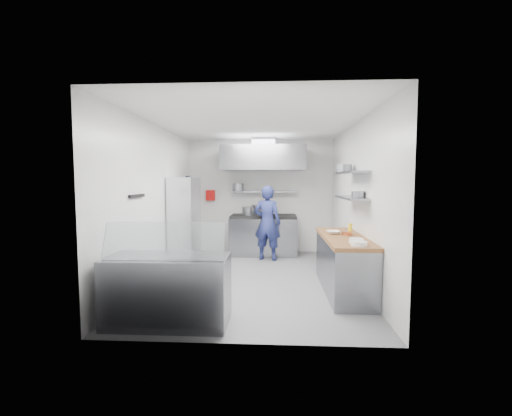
# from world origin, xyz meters

# --- Properties ---
(floor) EXTENTS (5.00, 5.00, 0.00)m
(floor) POSITION_xyz_m (0.00, 0.00, 0.00)
(floor) COLOR slate
(floor) RESTS_ON ground
(ceiling) EXTENTS (5.00, 5.00, 0.00)m
(ceiling) POSITION_xyz_m (0.00, 0.00, 2.80)
(ceiling) COLOR silver
(ceiling) RESTS_ON wall_back
(wall_back) EXTENTS (3.60, 2.80, 0.02)m
(wall_back) POSITION_xyz_m (0.00, 2.50, 1.40)
(wall_back) COLOR white
(wall_back) RESTS_ON floor
(wall_front) EXTENTS (3.60, 2.80, 0.02)m
(wall_front) POSITION_xyz_m (0.00, -2.50, 1.40)
(wall_front) COLOR white
(wall_front) RESTS_ON floor
(wall_left) EXTENTS (2.80, 5.00, 0.02)m
(wall_left) POSITION_xyz_m (-1.80, 0.00, 1.40)
(wall_left) COLOR white
(wall_left) RESTS_ON floor
(wall_right) EXTENTS (2.80, 5.00, 0.02)m
(wall_right) POSITION_xyz_m (1.80, 0.00, 1.40)
(wall_right) COLOR white
(wall_right) RESTS_ON floor
(gas_range) EXTENTS (1.60, 0.80, 0.90)m
(gas_range) POSITION_xyz_m (0.10, 2.10, 0.45)
(gas_range) COLOR gray
(gas_range) RESTS_ON floor
(cooktop) EXTENTS (1.57, 0.78, 0.06)m
(cooktop) POSITION_xyz_m (0.10, 2.10, 0.93)
(cooktop) COLOR black
(cooktop) RESTS_ON gas_range
(stock_pot_left) EXTENTS (0.31, 0.31, 0.20)m
(stock_pot_left) POSITION_xyz_m (-0.26, 2.06, 1.06)
(stock_pot_left) COLOR slate
(stock_pot_left) RESTS_ON cooktop
(stock_pot_mid) EXTENTS (0.36, 0.36, 0.24)m
(stock_pot_mid) POSITION_xyz_m (-0.01, 2.26, 1.08)
(stock_pot_mid) COLOR slate
(stock_pot_mid) RESTS_ON cooktop
(over_range_shelf) EXTENTS (1.60, 0.30, 0.04)m
(over_range_shelf) POSITION_xyz_m (0.10, 2.34, 1.52)
(over_range_shelf) COLOR gray
(over_range_shelf) RESTS_ON wall_back
(shelf_pot_a) EXTENTS (0.27, 0.27, 0.18)m
(shelf_pot_a) POSITION_xyz_m (-0.52, 2.16, 1.63)
(shelf_pot_a) COLOR slate
(shelf_pot_a) RESTS_ON over_range_shelf
(extractor_hood) EXTENTS (1.90, 1.15, 0.55)m
(extractor_hood) POSITION_xyz_m (0.10, 1.93, 2.30)
(extractor_hood) COLOR gray
(extractor_hood) RESTS_ON wall_back
(hood_duct) EXTENTS (0.55, 0.55, 0.24)m
(hood_duct) POSITION_xyz_m (0.10, 2.15, 2.68)
(hood_duct) COLOR slate
(hood_duct) RESTS_ON extractor_hood
(red_firebox) EXTENTS (0.22, 0.10, 0.26)m
(red_firebox) POSITION_xyz_m (-1.25, 2.44, 1.42)
(red_firebox) COLOR red
(red_firebox) RESTS_ON wall_back
(chef) EXTENTS (0.70, 0.55, 1.68)m
(chef) POSITION_xyz_m (0.21, 1.53, 0.84)
(chef) COLOR navy
(chef) RESTS_ON floor
(wire_rack) EXTENTS (0.50, 0.90, 1.85)m
(wire_rack) POSITION_xyz_m (-1.53, 0.98, 0.93)
(wire_rack) COLOR silver
(wire_rack) RESTS_ON floor
(rack_bin_a) EXTENTS (0.14, 0.18, 0.16)m
(rack_bin_a) POSITION_xyz_m (-1.53, 1.04, 0.80)
(rack_bin_a) COLOR white
(rack_bin_a) RESTS_ON wire_rack
(rack_bin_b) EXTENTS (0.13, 0.17, 0.15)m
(rack_bin_b) POSITION_xyz_m (-1.53, 1.26, 1.30)
(rack_bin_b) COLOR yellow
(rack_bin_b) RESTS_ON wire_rack
(rack_jar) EXTENTS (0.11, 0.11, 0.18)m
(rack_jar) POSITION_xyz_m (-1.48, 1.13, 1.80)
(rack_jar) COLOR black
(rack_jar) RESTS_ON wire_rack
(knife_strip) EXTENTS (0.04, 0.55, 0.05)m
(knife_strip) POSITION_xyz_m (-1.78, -0.90, 1.55)
(knife_strip) COLOR black
(knife_strip) RESTS_ON wall_left
(prep_counter_base) EXTENTS (0.62, 2.00, 0.84)m
(prep_counter_base) POSITION_xyz_m (1.48, -0.60, 0.42)
(prep_counter_base) COLOR gray
(prep_counter_base) RESTS_ON floor
(prep_counter_top) EXTENTS (0.65, 2.04, 0.06)m
(prep_counter_top) POSITION_xyz_m (1.48, -0.60, 0.87)
(prep_counter_top) COLOR brown
(prep_counter_top) RESTS_ON prep_counter_base
(plate_stack_a) EXTENTS (0.22, 0.22, 0.06)m
(plate_stack_a) POSITION_xyz_m (1.52, -1.42, 0.93)
(plate_stack_a) COLOR white
(plate_stack_a) RESTS_ON prep_counter_top
(plate_stack_b) EXTENTS (0.21, 0.21, 0.06)m
(plate_stack_b) POSITION_xyz_m (1.54, -1.20, 0.93)
(plate_stack_b) COLOR white
(plate_stack_b) RESTS_ON prep_counter_top
(copper_pan) EXTENTS (0.15, 0.15, 0.06)m
(copper_pan) POSITION_xyz_m (1.55, -0.49, 0.93)
(copper_pan) COLOR #BC5F35
(copper_pan) RESTS_ON prep_counter_top
(squeeze_bottle) EXTENTS (0.07, 0.07, 0.18)m
(squeeze_bottle) POSITION_xyz_m (1.62, -0.41, 0.99)
(squeeze_bottle) COLOR yellow
(squeeze_bottle) RESTS_ON prep_counter_top
(mixing_bowl) EXTENTS (0.25, 0.25, 0.06)m
(mixing_bowl) POSITION_xyz_m (1.34, -0.39, 0.93)
(mixing_bowl) COLOR white
(mixing_bowl) RESTS_ON prep_counter_top
(wall_shelf_lower) EXTENTS (0.30, 1.30, 0.04)m
(wall_shelf_lower) POSITION_xyz_m (1.64, -0.30, 1.50)
(wall_shelf_lower) COLOR gray
(wall_shelf_lower) RESTS_ON wall_right
(wall_shelf_upper) EXTENTS (0.30, 1.30, 0.04)m
(wall_shelf_upper) POSITION_xyz_m (1.64, -0.30, 1.92)
(wall_shelf_upper) COLOR gray
(wall_shelf_upper) RESTS_ON wall_right
(shelf_pot_c) EXTENTS (0.21, 0.21, 0.10)m
(shelf_pot_c) POSITION_xyz_m (1.69, -0.58, 1.57)
(shelf_pot_c) COLOR slate
(shelf_pot_c) RESTS_ON wall_shelf_lower
(shelf_pot_d) EXTENTS (0.29, 0.29, 0.14)m
(shelf_pot_d) POSITION_xyz_m (1.61, 0.17, 2.01)
(shelf_pot_d) COLOR slate
(shelf_pot_d) RESTS_ON wall_shelf_upper
(display_case) EXTENTS (1.50, 0.70, 0.85)m
(display_case) POSITION_xyz_m (-0.96, -2.00, 0.42)
(display_case) COLOR gray
(display_case) RESTS_ON floor
(display_glass) EXTENTS (1.47, 0.19, 0.42)m
(display_glass) POSITION_xyz_m (-0.96, -2.12, 1.07)
(display_glass) COLOR silver
(display_glass) RESTS_ON display_case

